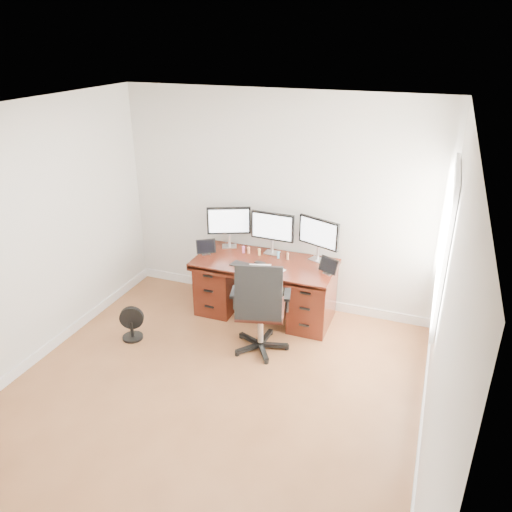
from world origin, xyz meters
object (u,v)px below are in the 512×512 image
(office_chair, at_px, (260,322))
(keyboard, at_px, (260,266))
(monitor_center, at_px, (272,228))
(floor_fan, at_px, (131,324))
(desk, at_px, (265,286))

(office_chair, height_order, keyboard, office_chair)
(office_chair, distance_m, monitor_center, 1.25)
(office_chair, distance_m, floor_fan, 1.52)
(desk, relative_size, keyboard, 6.55)
(monitor_center, distance_m, keyboard, 0.54)
(desk, distance_m, keyboard, 0.41)
(office_chair, relative_size, monitor_center, 2.04)
(office_chair, height_order, monitor_center, monitor_center)
(keyboard, bearing_deg, office_chair, -87.98)
(floor_fan, xyz_separation_m, monitor_center, (1.27, 1.30, 0.89))
(floor_fan, bearing_deg, desk, 16.43)
(desk, distance_m, office_chair, 0.80)
(floor_fan, bearing_deg, keyboard, 10.78)
(desk, height_order, monitor_center, monitor_center)
(floor_fan, distance_m, keyboard, 1.63)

